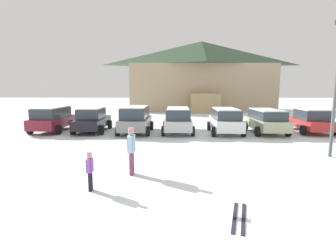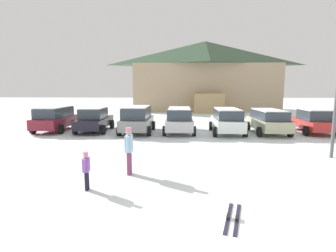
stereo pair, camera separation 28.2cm
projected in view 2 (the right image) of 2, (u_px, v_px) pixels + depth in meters
ground at (212, 250)px, 4.93m from camera, size 160.00×160.00×0.00m
ski_lodge at (205, 76)px, 35.86m from camera, size 19.51×9.46×9.30m
parked_maroon_van at (55, 118)px, 18.55m from camera, size 2.14×4.14×1.73m
parked_black_sedan at (94, 120)px, 18.36m from camera, size 2.15×4.26×1.69m
parked_grey_wagon at (137, 119)px, 17.82m from camera, size 2.22×4.20×1.80m
parked_silver_wagon at (179, 119)px, 17.83m from camera, size 2.14×4.23×1.71m
parked_white_suv at (227, 120)px, 17.50m from camera, size 2.17×4.24×1.69m
parked_beige_suv at (268, 121)px, 17.50m from camera, size 2.19×4.18×1.62m
parked_red_sedan at (314, 121)px, 17.83m from camera, size 2.43×4.36×1.63m
skier_child_in_purple_jacket at (86, 169)px, 7.75m from camera, size 0.19×0.43×1.16m
skier_adult_in_blue_parka at (129, 148)px, 9.14m from camera, size 0.25×0.62×1.67m
pair_of_skis at (233, 218)px, 6.10m from camera, size 0.72×1.58×0.08m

